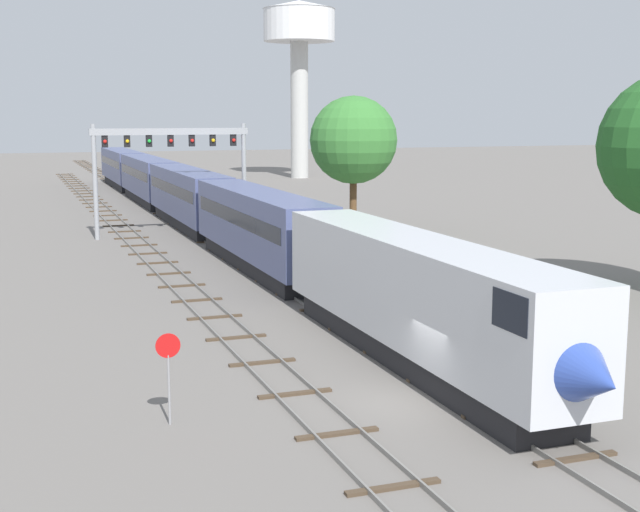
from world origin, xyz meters
TOP-DOWN VIEW (x-y plane):
  - ground_plane at (0.00, 0.00)m, footprint 400.00×400.00m
  - track_main at (2.00, 60.00)m, footprint 2.60×200.00m
  - track_near at (-3.50, 40.00)m, footprint 2.60×160.00m
  - passenger_train at (2.00, 47.85)m, footprint 3.04×108.28m
  - signal_gantry at (-0.25, 42.29)m, footprint 12.10×0.49m
  - water_tower at (29.02, 98.80)m, footprint 10.56×10.56m
  - stop_sign at (-8.00, 0.57)m, footprint 0.76×0.08m
  - trackside_tree_mid at (13.26, 38.40)m, footprint 6.80×6.80m

SIDE VIEW (x-z plane):
  - ground_plane at x=0.00m, z-range 0.00..0.00m
  - track_main at x=2.00m, z-range -0.01..0.15m
  - track_near at x=-3.50m, z-range -0.01..0.15m
  - stop_sign at x=-8.00m, z-range 0.43..3.31m
  - passenger_train at x=2.00m, z-range 0.21..5.01m
  - signal_gantry at x=-0.25m, z-range 2.07..10.74m
  - trackside_tree_mid at x=13.26m, z-range 1.98..12.79m
  - water_tower at x=29.02m, z-range 7.66..33.26m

